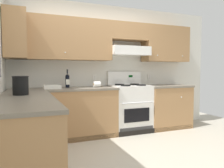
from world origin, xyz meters
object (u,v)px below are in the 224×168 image
object	(u,v)px
stove	(130,108)
bowl	(52,87)
bucket	(21,85)
paper_towel_roll	(97,84)
wine_bottle	(67,80)

from	to	relation	value
stove	bowl	distance (m)	1.59
bucket	stove	bearing A→B (deg)	24.07
paper_towel_roll	wine_bottle	bearing A→B (deg)	169.46
wine_bottle	bowl	bearing A→B (deg)	-155.52
stove	bucket	world-z (taller)	stove
stove	bowl	xyz separation A→B (m)	(-1.53, -0.04, 0.45)
paper_towel_roll	bucket	bearing A→B (deg)	-145.62
stove	bowl	bearing A→B (deg)	-178.67
wine_bottle	paper_towel_roll	size ratio (longest dim) A/B	2.63
paper_towel_roll	stove	bearing A→B (deg)	0.20
bowl	wine_bottle	bearing A→B (deg)	24.48
wine_bottle	stove	bearing A→B (deg)	-4.47
bowl	bucket	xyz separation A→B (m)	(-0.49, -0.87, 0.11)
bowl	bucket	size ratio (longest dim) A/B	1.20
stove	paper_towel_roll	world-z (taller)	stove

